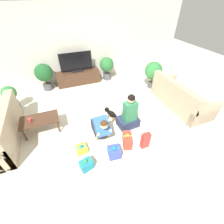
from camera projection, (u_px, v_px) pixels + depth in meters
The scene contains 19 objects.
ground_plane at pixel (102, 120), 4.19m from camera, with size 16.00×16.00×0.00m, color beige.
wall_back at pixel (77, 46), 5.27m from camera, with size 8.40×0.06×2.60m.
sofa_right at pixel (180, 98), 4.53m from camera, with size 0.85×1.89×0.82m.
coffee_table at pixel (40, 121), 3.64m from camera, with size 0.89×0.50×0.40m.
tv_console at pixel (78, 77), 5.69m from camera, with size 1.58×0.44×0.49m.
tv at pixel (76, 63), 5.34m from camera, with size 1.14×0.20×0.69m.
potted_plant_corner_left at pixel (10, 96), 4.31m from camera, with size 0.40×0.40×0.75m.
potted_plant_back_right at pixel (107, 66), 5.79m from camera, with size 0.53×0.53×0.87m.
potted_plant_back_left at pixel (44, 74), 5.11m from camera, with size 0.59×0.59×0.94m.
potted_plant_corner_right at pixel (153, 71), 5.22m from camera, with size 0.61×0.61×0.95m.
person_kneeling at pixel (101, 127), 3.52m from camera, with size 0.35×0.76×0.74m.
person_sitting at pixel (129, 115), 3.78m from camera, with size 0.54×0.50×0.99m.
dog at pixel (110, 113), 4.09m from camera, with size 0.27×0.46×0.31m.
gift_box_a at pixel (114, 152), 3.21m from camera, with size 0.29×0.28×0.30m.
gift_box_b at pixel (87, 165), 2.99m from camera, with size 0.29×0.25×0.27m.
gift_box_c at pixel (82, 149), 3.35m from camera, with size 0.26×0.26×0.18m.
gift_box_d at pixel (127, 140), 3.43m from camera, with size 0.29×0.39×0.34m.
gift_bag_a at pixel (145, 140), 3.34m from camera, with size 0.19×0.13×0.43m.
mug at pixel (30, 120), 3.51m from camera, with size 0.12×0.08×0.09m.
Camera 1 is at (-0.87, -3.01, 2.81)m, focal length 24.00 mm.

